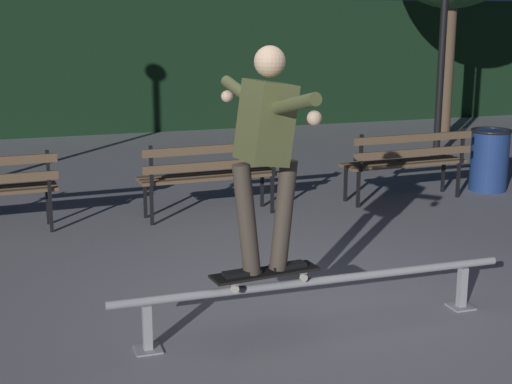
% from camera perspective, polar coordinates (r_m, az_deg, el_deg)
% --- Properties ---
extents(ground_plane, '(90.00, 90.00, 0.00)m').
position_cam_1_polar(ground_plane, '(5.66, 3.90, -9.68)').
color(ground_plane, gray).
extents(hedge_backdrop, '(24.00, 1.20, 2.53)m').
position_cam_1_polar(hedge_backdrop, '(14.99, -10.62, 9.56)').
color(hedge_backdrop, black).
rests_on(hedge_backdrop, ground).
extents(grind_rail, '(3.00, 0.18, 0.39)m').
position_cam_1_polar(grind_rail, '(5.40, 4.64, -7.38)').
color(grind_rail, '#9E9EA3').
rests_on(grind_rail, ground).
extents(skateboard, '(0.80, 0.29, 0.09)m').
position_cam_1_polar(skateboard, '(5.21, 0.70, -6.28)').
color(skateboard, black).
rests_on(skateboard, grind_rail).
extents(skateboarder, '(0.63, 1.40, 1.56)m').
position_cam_1_polar(skateboarder, '(4.98, 0.76, 3.92)').
color(skateboarder, black).
rests_on(skateboarder, skateboard).
extents(park_bench_left_center, '(1.62, 0.49, 0.88)m').
position_cam_1_polar(park_bench_left_center, '(8.25, -3.47, 1.65)').
color(park_bench_left_center, black).
rests_on(park_bench_left_center, ground).
extents(park_bench_right_center, '(1.62, 0.49, 0.88)m').
position_cam_1_polar(park_bench_right_center, '(9.17, 11.58, 2.59)').
color(park_bench_right_center, black).
rests_on(park_bench_right_center, ground).
extents(trash_can, '(0.52, 0.52, 0.80)m').
position_cam_1_polar(trash_can, '(10.04, 17.53, 2.45)').
color(trash_can, navy).
rests_on(trash_can, ground).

